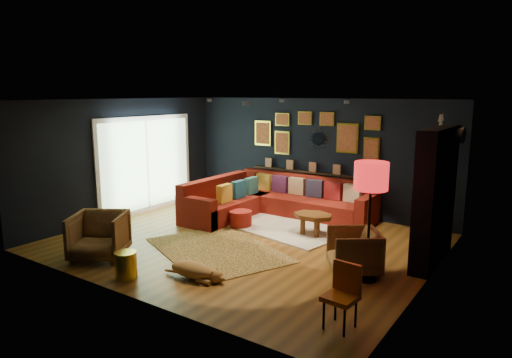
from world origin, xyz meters
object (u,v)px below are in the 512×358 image
Objects in this scene: armchair_left at (99,234)px; gold_stool at (126,265)px; sectional at (270,202)px; orange_chair at (343,290)px; dog at (193,267)px; pouf at (241,218)px; coffee_table at (313,218)px; armchair_right at (354,249)px; floor_lamp at (371,181)px.

gold_stool is (1.01, -0.30, -0.23)m from armchair_left.
sectional reaches higher than armchair_left.
armchair_left is 1.11× the size of orange_chair.
armchair_left is 4.27m from orange_chair.
orange_chair is 2.44m from dog.
pouf is 0.60× the size of orange_chair.
armchair_right is at bearing -43.68° from coffee_table.
dog is (0.95, -3.61, -0.14)m from sectional.
gold_stool is at bearing -111.50° from coffee_table.
orange_chair is 1.82m from floor_lamp.
dog is at bearing -100.18° from coffee_table.
armchair_left is (-0.90, -3.86, 0.11)m from sectional.
coffee_table reaches higher than gold_stool.
coffee_table reaches higher than pouf.
floor_lamp is (0.28, -0.16, 1.12)m from armchair_right.
sectional is 4.99m from orange_chair.
sectional reaches higher than pouf.
gold_stool reaches higher than dog.
sectional is 1.93× the size of floor_lamp.
pouf is at bearing 40.06° from armchair_left.
orange_chair is at bearing -6.25° from dog.
armchair_right is at bearing -6.64° from armchair_left.
armchair_left reaches higher than dog.
floor_lamp is at bearing -10.17° from armchair_left.
orange_chair reaches higher than armchair_right.
armchair_left reaches higher than coffee_table.
floor_lamp reaches higher than dog.
armchair_right is 0.97× the size of orange_chair.
gold_stool is at bearing -49.06° from armchair_left.
armchair_left is at bearing -100.13° from armchair_right.
floor_lamp reaches higher than armchair_left.
pouf is 3.03m from armchair_right.
pouf is 3.59m from floor_lamp.
gold_stool is at bearing -146.97° from floor_lamp.
gold_stool is 0.52× the size of orange_chair.
floor_lamp is (-0.26, 1.46, 1.04)m from orange_chair.
pouf is 0.61× the size of armchair_right.
coffee_table is (1.46, -0.73, 0.03)m from sectional.
floor_lamp is at bearing -19.91° from pouf.
sectional reaches higher than gold_stool.
sectional is 4.24× the size of coffee_table.
floor_lamp is at bearing 33.03° from gold_stool.
armchair_left is 1.08m from gold_stool.
gold_stool is (0.11, -4.16, -0.12)m from sectional.
coffee_table is at bearing 20.41° from armchair_left.
floor_lamp reaches higher than armchair_right.
sectional is 3.50m from armchair_right.
sectional is 1.08m from pouf.
orange_chair is (3.39, -2.60, 0.27)m from pouf.
sectional is at bearing 88.76° from pouf.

